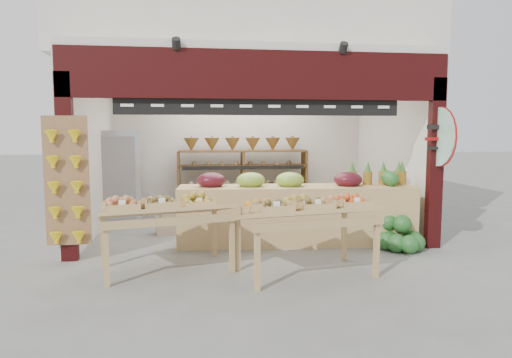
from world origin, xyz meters
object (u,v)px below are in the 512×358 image
object	(u,v)px
cardboard_stack	(181,221)
watermelon_pile	(401,237)
refrigerator	(122,177)
back_shelving	(243,166)
display_table_left	(157,209)
display_table_right	(306,209)
mid_counter	(295,212)

from	to	relation	value
cardboard_stack	watermelon_pile	world-z (taller)	cardboard_stack
cardboard_stack	refrigerator	bearing A→B (deg)	139.85
back_shelving	display_table_left	bearing A→B (deg)	-113.21
back_shelving	display_table_right	bearing A→B (deg)	-84.20
watermelon_pile	display_table_left	bearing A→B (deg)	-171.19
display_table_left	watermelon_pile	size ratio (longest dim) A/B	2.48
mid_counter	watermelon_pile	bearing A→B (deg)	-21.21
refrigerator	display_table_left	bearing A→B (deg)	-79.22
display_table_left	display_table_right	xyz separation A→B (m)	(1.90, -0.42, 0.02)
mid_counter	display_table_left	bearing A→B (deg)	-151.20
refrigerator	cardboard_stack	size ratio (longest dim) A/B	1.92
back_shelving	cardboard_stack	size ratio (longest dim) A/B	2.81
back_shelving	mid_counter	bearing A→B (deg)	-75.21
back_shelving	display_table_right	size ratio (longest dim) A/B	1.48
cardboard_stack	mid_counter	bearing A→B (deg)	-29.60
refrigerator	mid_counter	world-z (taller)	refrigerator
cardboard_stack	display_table_left	xyz separation A→B (m)	(-0.24, -2.23, 0.61)
back_shelving	cardboard_stack	xyz separation A→B (m)	(-1.26, -1.27, -0.89)
refrigerator	watermelon_pile	world-z (taller)	refrigerator
back_shelving	refrigerator	distance (m)	2.45
back_shelving	display_table_left	size ratio (longest dim) A/B	1.47
display_table_left	cardboard_stack	bearing A→B (deg)	83.87
cardboard_stack	watermelon_pile	bearing A→B (deg)	-25.97
display_table_right	cardboard_stack	bearing A→B (deg)	122.07
display_table_left	watermelon_pile	xyz separation A→B (m)	(3.66, 0.57, -0.63)
cardboard_stack	display_table_left	distance (m)	2.33
refrigerator	cardboard_stack	world-z (taller)	refrigerator
display_table_left	mid_counter	bearing A→B (deg)	28.80
refrigerator	display_table_left	world-z (taller)	refrigerator
display_table_left	display_table_right	world-z (taller)	display_table_right
cardboard_stack	mid_counter	xyz separation A→B (m)	(1.88, -1.07, 0.30)
display_table_right	display_table_left	bearing A→B (deg)	167.64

